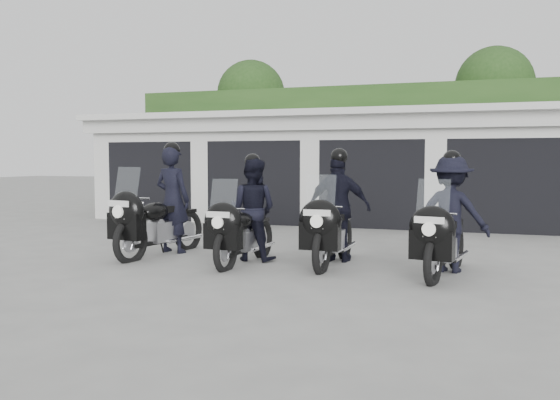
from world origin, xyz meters
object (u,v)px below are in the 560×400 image
(police_bike_a, at_px, (161,209))
(police_bike_c, at_px, (336,213))
(police_bike_d, at_px, (448,220))
(police_bike_b, at_px, (248,215))

(police_bike_a, height_order, police_bike_c, police_bike_a)
(police_bike_d, bearing_deg, police_bike_c, 179.47)
(police_bike_a, xyz_separation_m, police_bike_b, (1.75, -0.18, -0.04))
(police_bike_d, bearing_deg, police_bike_b, -169.72)
(police_bike_d, bearing_deg, police_bike_a, -171.89)
(police_bike_b, distance_m, police_bike_d, 3.22)
(police_bike_c, relative_size, police_bike_d, 1.03)
(police_bike_a, xyz_separation_m, police_bike_c, (3.17, 0.17, -0.00))
(police_bike_c, height_order, police_bike_d, police_bike_c)
(police_bike_a, distance_m, police_bike_b, 1.76)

